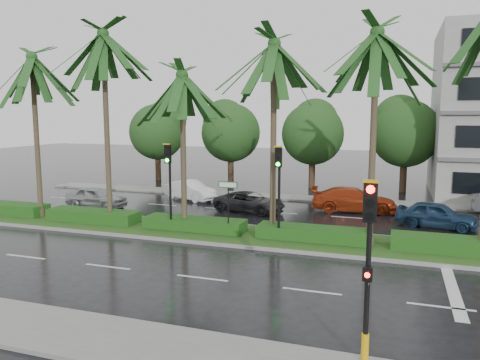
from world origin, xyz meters
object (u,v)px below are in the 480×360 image
(car_silver, at_px, (97,197))
(car_red, at_px, (354,200))
(signal_near, at_px, (368,265))
(car_white, at_px, (190,190))
(street_sign, at_px, (228,195))
(signal_median_left, at_px, (169,174))
(car_darkgrey, at_px, (250,202))
(car_blue, at_px, (437,215))

(car_silver, xyz_separation_m, car_red, (15.61, 4.03, 0.06))
(signal_near, bearing_deg, car_white, 124.92)
(street_sign, height_order, car_white, street_sign)
(signal_near, distance_m, car_white, 22.78)
(signal_median_left, height_order, car_darkgrey, signal_median_left)
(street_sign, height_order, car_darkgrey, street_sign)
(signal_near, relative_size, signal_median_left, 1.00)
(car_red, bearing_deg, signal_near, 178.83)
(car_silver, bearing_deg, street_sign, -110.74)
(car_white, relative_size, car_darkgrey, 0.93)
(street_sign, height_order, car_blue, street_sign)
(signal_near, bearing_deg, street_sign, 125.34)
(car_blue, bearing_deg, signal_median_left, 125.70)
(car_darkgrey, distance_m, car_red, 6.36)
(signal_median_left, relative_size, street_sign, 1.68)
(car_silver, height_order, car_red, car_red)
(signal_median_left, relative_size, car_red, 0.86)
(car_silver, xyz_separation_m, car_white, (4.50, 4.44, -0.00))
(car_darkgrey, bearing_deg, car_silver, 111.15)
(street_sign, xyz_separation_m, car_silver, (-10.50, 4.31, -1.45))
(car_silver, bearing_deg, signal_near, -127.44)
(signal_median_left, distance_m, car_blue, 14.02)
(signal_median_left, bearing_deg, car_red, 46.44)
(signal_near, height_order, car_darkgrey, signal_near)
(street_sign, height_order, car_silver, street_sign)
(signal_near, height_order, car_blue, signal_near)
(street_sign, xyz_separation_m, car_white, (-6.00, 8.75, -1.45))
(car_white, distance_m, car_blue, 15.94)
(car_darkgrey, bearing_deg, street_sign, -161.86)
(car_white, height_order, car_red, car_red)
(car_darkgrey, xyz_separation_m, car_red, (5.99, 2.15, 0.13))
(car_darkgrey, relative_size, car_red, 0.86)
(car_darkgrey, xyz_separation_m, car_blue, (10.49, -0.69, 0.08))
(car_red, relative_size, car_blue, 1.26)
(street_sign, bearing_deg, signal_near, -54.66)
(street_sign, bearing_deg, car_white, 124.44)
(car_blue, bearing_deg, car_silver, 104.81)
(signal_median_left, bearing_deg, car_white, 108.57)
(car_silver, bearing_deg, car_blue, -85.01)
(signal_median_left, relative_size, car_blue, 1.08)
(signal_near, xyz_separation_m, street_sign, (-7.00, 9.87, -0.38))
(car_silver, bearing_deg, car_darkgrey, -77.33)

